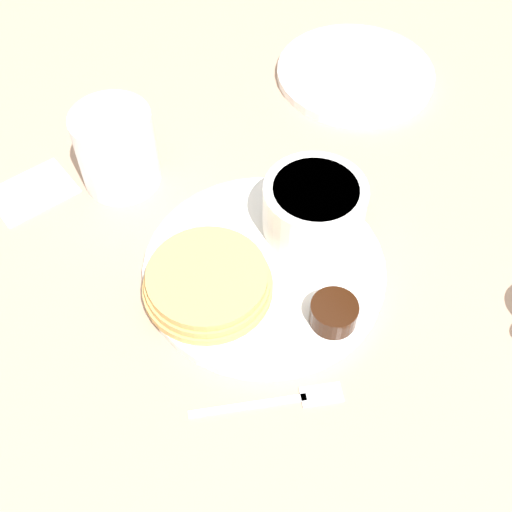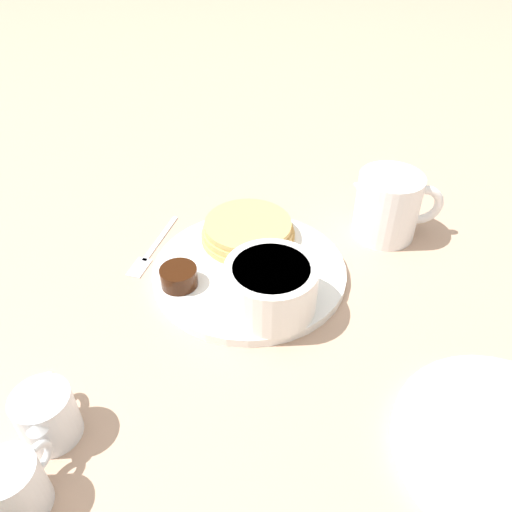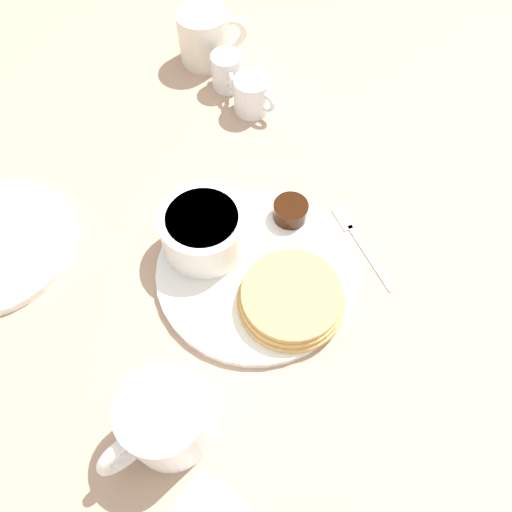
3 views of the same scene
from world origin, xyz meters
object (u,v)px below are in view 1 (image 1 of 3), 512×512
bowl (314,207)px  fork (285,400)px  coffee_mug (116,147)px  plate (264,269)px

bowl → fork: 0.21m
bowl → coffee_mug: 0.23m
fork → coffee_mug: bearing=86.8°
plate → coffee_mug: coffee_mug is taller
plate → fork: plate is taller
plate → coffee_mug: (-0.05, 0.21, 0.04)m
plate → fork: 0.15m
fork → bowl: bearing=43.8°
bowl → fork: bowl is taller
bowl → coffee_mug: (-0.13, 0.20, 0.00)m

